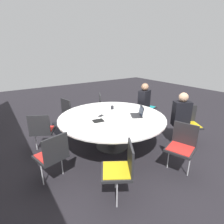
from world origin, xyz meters
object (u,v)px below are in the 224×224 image
at_px(chair_1, 145,105).
at_px(coffee_cup, 112,107).
at_px(chair_0, 189,121).
at_px(chair_4, 42,129).
at_px(chair_7, 182,144).
at_px(handbag, 58,129).
at_px(chair_2, 104,105).
at_px(person_1, 145,101).
at_px(spiral_notebook, 98,121).
at_px(laptop, 138,113).
at_px(cell_phone, 101,116).
at_px(chair_6, 121,167).
at_px(chair_3, 70,111).
at_px(person_0, 181,115).
at_px(chair_5, 52,154).

distance_m(chair_1, coffee_cup, 1.41).
relative_size(chair_0, chair_4, 1.00).
relative_size(chair_7, handbag, 2.42).
distance_m(chair_2, person_1, 1.18).
distance_m(chair_2, spiral_notebook, 1.75).
relative_size(chair_4, chair_7, 1.00).
height_order(person_1, laptop, person_1).
distance_m(chair_2, cell_phone, 1.44).
distance_m(spiral_notebook, coffee_cup, 0.82).
xyz_separation_m(chair_0, chair_6, (-0.43, 2.29, 0.00)).
relative_size(chair_3, coffee_cup, 10.64).
distance_m(person_1, handbag, 2.47).
relative_size(chair_3, chair_6, 1.00).
xyz_separation_m(chair_4, person_1, (-0.17, -2.78, 0.19)).
relative_size(chair_0, handbag, 2.42).
bearing_deg(person_0, spiral_notebook, 7.42).
bearing_deg(chair_7, spiral_notebook, 16.51).
relative_size(chair_1, handbag, 2.42).
height_order(chair_0, laptop, laptop).
bearing_deg(chair_2, person_1, 72.49).
xyz_separation_m(chair_7, person_0, (0.59, -0.80, 0.19)).
height_order(chair_3, chair_4, same).
relative_size(chair_4, laptop, 2.21).
bearing_deg(chair_2, cell_phone, -6.74).
xyz_separation_m(chair_3, person_1, (-0.94, -1.84, 0.19)).
distance_m(coffee_cup, handbag, 1.55).
distance_m(chair_0, handbag, 3.22).
distance_m(person_1, cell_phone, 1.67).
relative_size(chair_2, chair_7, 1.00).
bearing_deg(person_0, chair_0, -160.91).
bearing_deg(chair_5, chair_2, 26.71).
height_order(chair_3, chair_5, same).
relative_size(chair_6, handbag, 2.42).
bearing_deg(cell_phone, chair_6, 159.02).
bearing_deg(person_1, chair_4, -22.57).
bearing_deg(chair_7, chair_2, -20.58).
bearing_deg(chair_0, chair_2, -36.49).
height_order(spiral_notebook, cell_phone, spiral_notebook).
bearing_deg(chair_2, handbag, -60.61).
bearing_deg(cell_phone, chair_3, 9.08).
relative_size(chair_1, chair_4, 1.00).
distance_m(chair_0, chair_6, 2.33).
distance_m(chair_4, cell_phone, 1.26).
bearing_deg(cell_phone, chair_5, 114.48).
xyz_separation_m(chair_1, spiral_notebook, (-0.71, 2.04, 0.21)).
xyz_separation_m(chair_2, chair_3, (0.10, 1.03, 0.00)).
distance_m(chair_1, chair_3, 2.18).
height_order(chair_7, coffee_cup, chair_7).
distance_m(chair_3, person_1, 2.07).
bearing_deg(cell_phone, person_1, -78.78).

